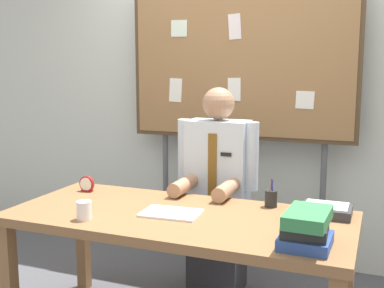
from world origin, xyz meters
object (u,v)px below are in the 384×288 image
object	(u,v)px
desk	(178,228)
coffee_mug	(84,210)
book_stack	(306,228)
paper_tray	(326,210)
person	(217,199)
pen_holder	(271,198)
desk_clock	(87,185)
open_notebook	(171,213)
bulletin_board	(240,65)

from	to	relation	value
desk	coffee_mug	size ratio (longest dim) A/B	18.89
book_stack	paper_tray	size ratio (longest dim) A/B	1.12
book_stack	person	bearing A→B (deg)	128.82
pen_holder	paper_tray	size ratio (longest dim) A/B	0.62
person	coffee_mug	size ratio (longest dim) A/B	14.18
coffee_mug	desk_clock	bearing A→B (deg)	122.65
desk_clock	coffee_mug	bearing A→B (deg)	-57.35
pen_holder	paper_tray	world-z (taller)	pen_holder
person	coffee_mug	xyz separation A→B (m)	(-0.41, -0.92, 0.14)
coffee_mug	pen_holder	xyz separation A→B (m)	(0.84, 0.58, 0.00)
book_stack	pen_holder	bearing A→B (deg)	116.87
desk_clock	pen_holder	xyz separation A→B (m)	(1.16, 0.10, 0.00)
person	desk_clock	xyz separation A→B (m)	(-0.72, -0.43, 0.13)
open_notebook	coffee_mug	size ratio (longest dim) A/B	3.19
open_notebook	pen_holder	size ratio (longest dim) A/B	1.94
desk_clock	pen_holder	distance (m)	1.16
coffee_mug	person	bearing A→B (deg)	65.95
pen_holder	paper_tray	distance (m)	0.31
bulletin_board	coffee_mug	world-z (taller)	bulletin_board
book_stack	pen_holder	distance (m)	0.61
open_notebook	desk_clock	xyz separation A→B (m)	(-0.69, 0.24, 0.04)
desk	person	distance (m)	0.65
coffee_mug	desk	bearing A→B (deg)	33.35
desk	open_notebook	world-z (taller)	open_notebook
bulletin_board	book_stack	bearing A→B (deg)	-62.72
coffee_mug	bulletin_board	bearing A→B (deg)	73.80
person	pen_holder	world-z (taller)	person
person	open_notebook	world-z (taller)	person
open_notebook	desk_clock	world-z (taller)	desk_clock
desk	open_notebook	size ratio (longest dim) A/B	5.93
bulletin_board	book_stack	size ratio (longest dim) A/B	7.23
paper_tray	book_stack	bearing A→B (deg)	-93.72
person	open_notebook	size ratio (longest dim) A/B	4.45
book_stack	open_notebook	distance (m)	0.77
open_notebook	paper_tray	xyz separation A→B (m)	(0.77, 0.29, 0.02)
bulletin_board	book_stack	xyz separation A→B (m)	(0.71, -1.37, -0.71)
book_stack	desk_clock	world-z (taller)	book_stack
paper_tray	open_notebook	bearing A→B (deg)	-159.53
bulletin_board	open_notebook	xyz separation A→B (m)	(-0.03, -1.16, -0.78)
person	paper_tray	distance (m)	0.84
bulletin_board	coffee_mug	size ratio (longest dim) A/B	21.67
book_stack	bulletin_board	bearing A→B (deg)	117.28
person	book_stack	bearing A→B (deg)	-51.18
desk_clock	coffee_mug	world-z (taller)	desk_clock
book_stack	open_notebook	world-z (taller)	book_stack
desk	desk_clock	bearing A→B (deg)	163.26
person	coffee_mug	bearing A→B (deg)	-114.05
desk	person	xyz separation A→B (m)	(0.00, 0.65, -0.01)
desk_clock	pen_holder	world-z (taller)	pen_holder
open_notebook	paper_tray	bearing A→B (deg)	20.47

